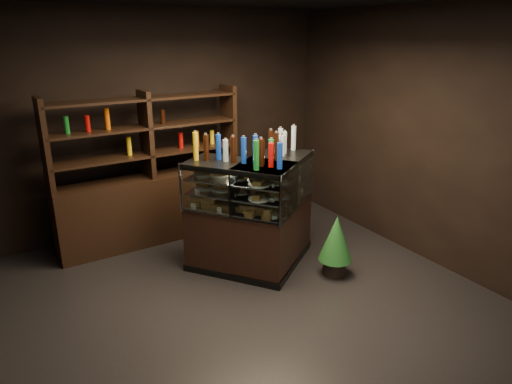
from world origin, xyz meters
TOP-DOWN VIEW (x-y plane):
  - ground at (0.00, 0.00)m, footprint 5.00×5.00m
  - room_shell at (0.00, 0.00)m, footprint 5.02×5.02m
  - display_case at (0.57, 0.70)m, footprint 1.70×1.32m
  - food_display at (0.57, 0.70)m, footprint 1.35×0.97m
  - bottles_top at (0.57, 0.70)m, footprint 1.18×0.83m
  - potted_conifer at (1.24, 0.07)m, footprint 0.38×0.38m
  - back_shelving at (-0.26, 2.05)m, footprint 2.47×0.55m

SIDE VIEW (x-z plane):
  - ground at x=0.00m, z-range 0.00..0.00m
  - display_case at x=0.57m, z-range -0.21..1.10m
  - potted_conifer at x=1.24m, z-range 0.06..0.88m
  - back_shelving at x=-0.26m, z-range -0.39..1.61m
  - food_display at x=0.57m, z-range 0.79..1.21m
  - bottles_top at x=0.57m, z-range 1.30..1.60m
  - room_shell at x=0.00m, z-range 0.44..3.45m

